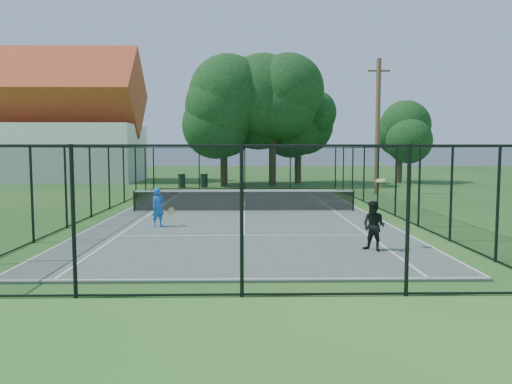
{
  "coord_description": "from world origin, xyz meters",
  "views": [
    {
      "loc": [
        0.08,
        -22.6,
        2.91
      ],
      "look_at": [
        0.48,
        -3.0,
        1.2
      ],
      "focal_mm": 35.0,
      "sensor_mm": 36.0,
      "label": 1
    }
  ],
  "objects_px": {
    "tennis_net": "(244,200)",
    "utility_pole": "(378,126)",
    "player_black": "(374,226)",
    "trash_bin_left": "(182,181)",
    "trash_bin_right": "(204,181)",
    "player_blue": "(158,207)"
  },
  "relations": [
    {
      "from": "utility_pole",
      "to": "player_black",
      "type": "height_order",
      "value": "utility_pole"
    },
    {
      "from": "player_blue",
      "to": "trash_bin_left",
      "type": "bearing_deg",
      "value": 94.74
    },
    {
      "from": "trash_bin_left",
      "to": "player_blue",
      "type": "relative_size",
      "value": 0.72
    },
    {
      "from": "trash_bin_left",
      "to": "trash_bin_right",
      "type": "bearing_deg",
      "value": 7.77
    },
    {
      "from": "tennis_net",
      "to": "player_black",
      "type": "distance_m",
      "value": 9.64
    },
    {
      "from": "trash_bin_right",
      "to": "player_blue",
      "type": "xyz_separation_m",
      "value": [
        -0.07,
        -19.17,
        0.25
      ]
    },
    {
      "from": "trash_bin_right",
      "to": "utility_pole",
      "type": "distance_m",
      "value": 13.39
    },
    {
      "from": "trash_bin_left",
      "to": "utility_pole",
      "type": "relative_size",
      "value": 0.12
    },
    {
      "from": "tennis_net",
      "to": "trash_bin_right",
      "type": "bearing_deg",
      "value": 101.74
    },
    {
      "from": "player_blue",
      "to": "player_black",
      "type": "xyz_separation_m",
      "value": [
        6.78,
        -4.48,
        -0.0
      ]
    },
    {
      "from": "trash_bin_left",
      "to": "player_black",
      "type": "height_order",
      "value": "player_black"
    },
    {
      "from": "player_blue",
      "to": "player_black",
      "type": "bearing_deg",
      "value": -33.49
    },
    {
      "from": "utility_pole",
      "to": "trash_bin_left",
      "type": "bearing_deg",
      "value": 157.22
    },
    {
      "from": "tennis_net",
      "to": "trash_bin_right",
      "type": "xyz_separation_m",
      "value": [
        -3.06,
        14.73,
        -0.06
      ]
    },
    {
      "from": "trash_bin_right",
      "to": "player_blue",
      "type": "relative_size",
      "value": 0.72
    },
    {
      "from": "trash_bin_right",
      "to": "utility_pole",
      "type": "relative_size",
      "value": 0.12
    },
    {
      "from": "tennis_net",
      "to": "utility_pole",
      "type": "bearing_deg",
      "value": 46.91
    },
    {
      "from": "tennis_net",
      "to": "utility_pole",
      "type": "relative_size",
      "value": 1.18
    },
    {
      "from": "tennis_net",
      "to": "player_black",
      "type": "relative_size",
      "value": 4.1
    },
    {
      "from": "trash_bin_left",
      "to": "utility_pole",
      "type": "xyz_separation_m",
      "value": [
        13.12,
        -5.51,
        3.81
      ]
    },
    {
      "from": "trash_bin_right",
      "to": "player_black",
      "type": "height_order",
      "value": "player_black"
    },
    {
      "from": "tennis_net",
      "to": "trash_bin_left",
      "type": "distance_m",
      "value": 15.25
    }
  ]
}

